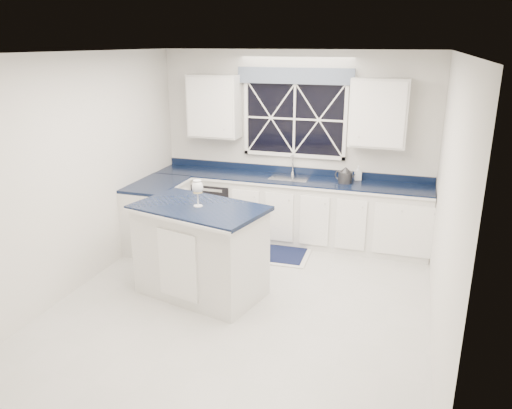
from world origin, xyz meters
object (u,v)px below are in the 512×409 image
(faucet, at_px, (292,164))
(soap_bottle, at_px, (358,173))
(wine_glass, at_px, (198,188))
(dishwasher, at_px, (218,206))
(kettle, at_px, (345,176))
(island, at_px, (201,250))

(faucet, bearing_deg, soap_bottle, 1.55)
(soap_bottle, bearing_deg, wine_glass, -124.91)
(dishwasher, xyz_separation_m, kettle, (1.89, 0.01, 0.63))
(dishwasher, distance_m, faucet, 1.31)
(dishwasher, bearing_deg, wine_glass, -73.98)
(dishwasher, height_order, island, island)
(dishwasher, relative_size, faucet, 2.72)
(faucet, bearing_deg, wine_glass, -104.55)
(faucet, relative_size, soap_bottle, 1.51)
(faucet, height_order, soap_bottle, faucet)
(dishwasher, distance_m, soap_bottle, 2.15)
(kettle, bearing_deg, dishwasher, -157.78)
(kettle, xyz_separation_m, wine_glass, (-1.34, -1.93, 0.23))
(kettle, height_order, wine_glass, wine_glass)
(dishwasher, distance_m, island, 1.99)
(soap_bottle, bearing_deg, island, -124.91)
(kettle, distance_m, soap_bottle, 0.26)
(kettle, bearing_deg, soap_bottle, 76.69)
(island, distance_m, wine_glass, 0.74)
(kettle, bearing_deg, wine_glass, -102.88)
(faucet, distance_m, island, 2.24)
(dishwasher, height_order, kettle, kettle)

